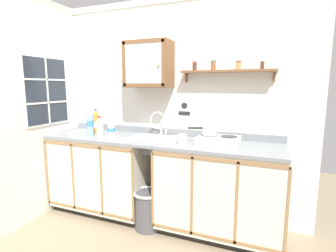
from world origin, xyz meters
name	(u,v)px	position (x,y,z in m)	size (l,w,h in m)	color
floor	(148,232)	(0.00, 0.00, 0.00)	(5.71, 5.71, 0.00)	gray
back_wall	(168,108)	(0.00, 0.60, 1.29)	(3.31, 0.07, 2.56)	silver
side_wall_left	(19,112)	(-1.38, -0.31, 1.28)	(0.05, 3.38, 2.56)	silver
lower_cabinet_run	(103,173)	(-0.74, 0.27, 0.47)	(1.21, 0.62, 0.94)	black
lower_cabinet_run_right	(219,191)	(0.71, 0.27, 0.47)	(1.28, 0.62, 0.94)	black
countertop	(157,141)	(0.00, 0.27, 0.95)	(2.67, 0.65, 0.03)	gray
backsplash	(167,131)	(0.00, 0.57, 1.01)	(2.67, 0.02, 0.08)	gray
sink	(156,141)	(-0.03, 0.31, 0.94)	(0.59, 0.45, 0.44)	silver
hot_plate_stove	(218,140)	(0.68, 0.30, 1.01)	(0.42, 0.31, 0.08)	silver
saucepan	(209,130)	(0.57, 0.32, 1.10)	(0.30, 0.18, 0.09)	silver
bottle_water_blue_0	(90,124)	(-0.83, 0.18, 1.11)	(0.08, 0.08, 0.31)	#8CB7E0
bottle_opaque_white_1	(111,128)	(-0.59, 0.25, 1.07)	(0.09, 0.09, 0.23)	white
bottle_water_clear_2	(100,127)	(-0.69, 0.17, 1.08)	(0.08, 0.08, 0.24)	silver
bottle_juice_amber_3	(96,122)	(-0.90, 0.37, 1.10)	(0.07, 0.07, 0.30)	gold
mug	(182,139)	(0.32, 0.20, 1.01)	(0.13, 0.09, 0.09)	white
wall_cabinet	(148,64)	(-0.18, 0.44, 1.80)	(0.54, 0.30, 0.52)	brown
spice_shelf	(226,70)	(0.70, 0.51, 1.72)	(0.99, 0.14, 0.23)	brown
warning_sign	(184,109)	(0.22, 0.57, 1.29)	(0.17, 0.01, 0.26)	silver
window	(47,91)	(-1.35, 0.05, 1.49)	(0.03, 0.64, 0.82)	#262D38
trash_bin	(148,209)	(-0.03, 0.07, 0.22)	(0.32, 0.32, 0.43)	#4C4C51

